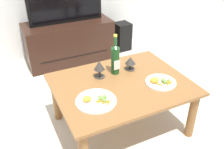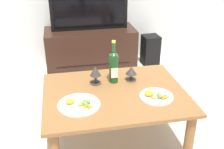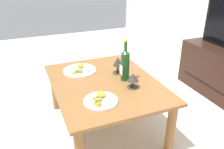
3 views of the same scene
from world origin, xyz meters
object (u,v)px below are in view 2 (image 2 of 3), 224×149
floor_speaker (150,50)px  tv_screen (89,6)px  dining_table (115,100)px  dinner_plate_right (156,96)px  goblet_right (131,71)px  tv_stand (91,50)px  goblet_left (95,72)px  wine_bottle (114,66)px  dinner_plate_left (79,104)px

floor_speaker → tv_screen: bearing=176.9°
dining_table → dinner_plate_right: 0.32m
tv_screen → goblet_right: size_ratio=7.52×
tv_stand → dinner_plate_right: 1.60m
tv_stand → goblet_right: size_ratio=8.98×
floor_speaker → goblet_left: (-0.89, -1.26, 0.36)m
tv_stand → floor_speaker: bearing=0.1°
dining_table → wine_bottle: size_ratio=3.06×
floor_speaker → wine_bottle: wine_bottle is taller
goblet_left → dining_table: bearing=-54.3°
goblet_right → tv_screen: bearing=98.1°
dinner_plate_right → tv_screen: bearing=100.4°
tv_stand → dinner_plate_right: (0.29, -1.56, 0.21)m
tv_stand → floor_speaker: (0.78, 0.00, -0.06)m
wine_bottle → dinner_plate_left: (-0.31, -0.30, -0.13)m
wine_bottle → goblet_left: (-0.15, -0.00, -0.04)m
tv_screen → goblet_left: tv_screen is taller
tv_screen → goblet_right: (0.18, -1.25, -0.26)m
wine_bottle → goblet_right: wine_bottle is taller
dining_table → dinner_plate_left: dinner_plate_left is taller
dining_table → dinner_plate_right: size_ratio=4.32×
tv_stand → goblet_right: (0.18, -1.26, 0.27)m
goblet_left → goblet_right: bearing=0.0°
tv_stand → goblet_left: goblet_left is taller
dining_table → floor_speaker: dining_table is taller
tv_screen → dinner_plate_left: 1.62m
floor_speaker → goblet_left: goblet_left is taller
goblet_right → dinner_plate_left: size_ratio=0.41×
dinner_plate_right → dining_table: bearing=154.1°
tv_stand → floor_speaker: 0.78m
dining_table → dinner_plate_left: bearing=-154.2°
floor_speaker → goblet_right: goblet_right is taller
dining_table → dinner_plate_right: (0.28, -0.14, 0.09)m
dining_table → tv_stand: tv_stand is taller
tv_stand → goblet_left: bearing=-95.2°
dinner_plate_left → goblet_right: bearing=33.9°
floor_speaker → goblet_right: 1.43m
tv_stand → floor_speaker: tv_stand is taller
tv_screen → goblet_right: 1.29m
dinner_plate_left → dinner_plate_right: size_ratio=1.20×
goblet_left → goblet_right: goblet_left is taller
floor_speaker → dinner_plate_left: bearing=-127.3°
wine_bottle → tv_screen: bearing=91.5°
dining_table → dinner_plate_right: dinner_plate_right is taller
dining_table → goblet_left: 0.27m
goblet_right → wine_bottle: bearing=179.4°
goblet_left → dinner_plate_left: bearing=-117.7°
floor_speaker → goblet_left: bearing=-128.7°
dining_table → dinner_plate_right: bearing=-25.9°
tv_screen → tv_stand: bearing=90.0°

